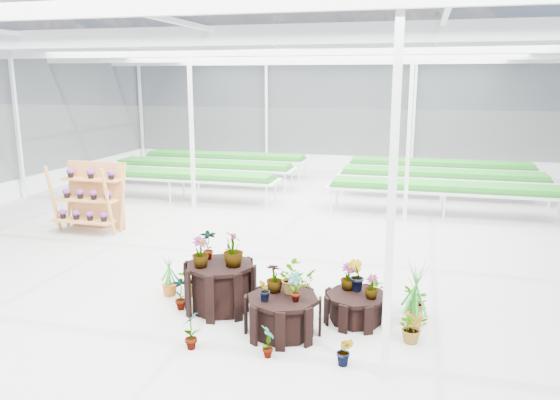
% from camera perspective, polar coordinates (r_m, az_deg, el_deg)
% --- Properties ---
extents(ground_plane, '(24.00, 24.00, 0.00)m').
position_cam_1_polar(ground_plane, '(11.49, -2.99, -6.21)').
color(ground_plane, gray).
rests_on(ground_plane, ground).
extents(greenhouse_shell, '(18.00, 24.00, 4.50)m').
position_cam_1_polar(greenhouse_shell, '(10.97, -3.13, 4.99)').
color(greenhouse_shell, white).
rests_on(greenhouse_shell, ground).
extents(steel_frame, '(18.00, 24.00, 4.50)m').
position_cam_1_polar(steel_frame, '(10.97, -3.13, 4.99)').
color(steel_frame, silver).
rests_on(steel_frame, ground).
extents(nursery_benches, '(16.00, 7.00, 0.84)m').
position_cam_1_polar(nursery_benches, '(18.17, 3.78, 2.15)').
color(nursery_benches, silver).
rests_on(nursery_benches, ground).
extents(plinth_tall, '(1.23, 1.23, 0.78)m').
position_cam_1_polar(plinth_tall, '(9.02, -6.27, -8.99)').
color(plinth_tall, black).
rests_on(plinth_tall, ground).
extents(plinth_mid, '(1.27, 1.27, 0.58)m').
position_cam_1_polar(plinth_mid, '(8.20, 0.29, -11.96)').
color(plinth_mid, black).
rests_on(plinth_mid, ground).
extents(plinth_low, '(1.21, 1.21, 0.44)m').
position_cam_1_polar(plinth_low, '(8.70, 7.97, -11.09)').
color(plinth_low, black).
rests_on(plinth_low, ground).
extents(shelf_rack, '(1.61, 0.86, 1.69)m').
position_cam_1_polar(shelf_rack, '(14.14, -19.40, 0.22)').
color(shelf_rack, '#C07C3F').
rests_on(shelf_rack, ground).
extents(nursery_plants, '(4.59, 2.57, 1.35)m').
position_cam_1_polar(nursery_plants, '(8.80, 1.22, -8.77)').
color(nursery_plants, '#1F761F').
rests_on(nursery_plants, ground).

